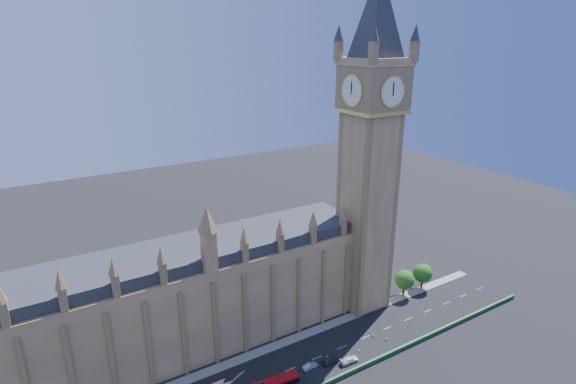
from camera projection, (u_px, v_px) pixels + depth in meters
ground at (276, 375)px, 107.55m from camera, size 400.00×400.00×0.00m
palace_westminster at (141, 312)px, 108.56m from camera, size 120.00×20.00×28.00m
elizabeth_tower at (371, 125)px, 119.94m from camera, size 20.59×20.59×105.00m
kerb_north at (257, 353)px, 115.21m from camera, size 160.00×3.00×0.16m
tree_east_near at (405, 279)px, 139.57m from camera, size 6.00×6.00×8.50m
tree_east_far at (423, 272)px, 143.50m from camera, size 6.00×6.00×8.50m
car_grey at (331, 360)px, 111.65m from camera, size 4.86×2.15×1.62m
car_silver at (310, 366)px, 109.67m from camera, size 4.08×1.67×1.32m
car_white at (349, 360)px, 111.67m from camera, size 5.08×2.19×1.46m
cone_a at (327, 357)px, 113.16m from camera, size 0.58×0.58×0.77m
cone_b at (373, 335)px, 121.60m from camera, size 0.60×0.60×0.73m
cone_c at (359, 351)px, 115.59m from camera, size 0.52×0.52×0.71m
cone_d at (387, 339)px, 120.02m from camera, size 0.61×0.61×0.80m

